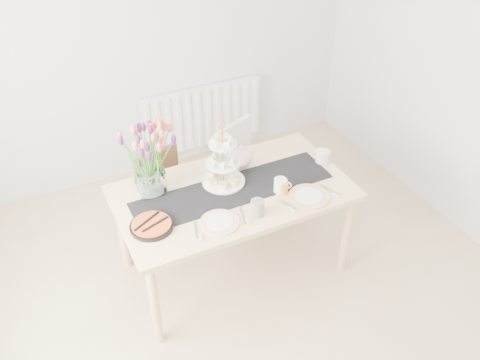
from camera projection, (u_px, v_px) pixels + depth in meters
name	position (u px, v px, depth m)	size (l,w,h in m)	color
room_shell	(270.00, 183.00, 2.63)	(4.50, 4.50, 4.50)	tan
radiator	(203.00, 117.00, 4.90)	(1.20, 0.08, 0.60)	white
dining_table	(233.00, 199.00, 3.52)	(1.60, 0.90, 0.75)	tan
chair_brown	(166.00, 192.00, 3.97)	(0.48, 0.48, 0.76)	#3C2115
chair_white	(243.00, 165.00, 4.18)	(0.54, 0.54, 0.84)	silver
table_runner	(233.00, 190.00, 3.48)	(1.40, 0.35, 0.01)	black
tulip_vase	(147.00, 151.00, 3.26)	(0.62, 0.62, 0.52)	silver
cake_stand	(223.00, 168.00, 3.47)	(0.30, 0.30, 0.44)	gold
teapot	(242.00, 157.00, 3.66)	(0.26, 0.21, 0.17)	silver
cream_jug	(322.00, 157.00, 3.72)	(0.10, 0.10, 0.10)	silver
tart_tin	(152.00, 226.00, 3.16)	(0.28, 0.28, 0.03)	black
mug_grey	(257.00, 208.00, 3.24)	(0.09, 0.09, 0.11)	gray
mug_white	(280.00, 186.00, 3.43)	(0.09, 0.09, 0.10)	silver
mug_orange	(283.00, 187.00, 3.43)	(0.08, 0.08, 0.09)	orange
plate_left	(220.00, 222.00, 3.20)	(0.25, 0.25, 0.01)	white
plate_right	(309.00, 197.00, 3.41)	(0.27, 0.27, 0.01)	silver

